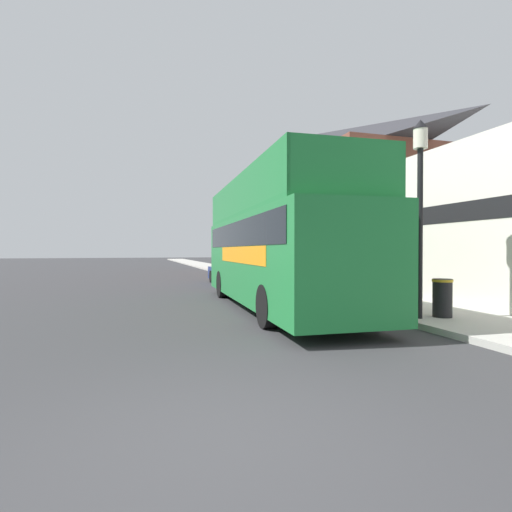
{
  "coord_description": "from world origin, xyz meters",
  "views": [
    {
      "loc": [
        -0.69,
        -3.43,
        1.72
      ],
      "look_at": [
        2.83,
        8.06,
        1.55
      ],
      "focal_mm": 28.0,
      "sensor_mm": 36.0,
      "label": 1
    }
  ],
  "objects_px": {
    "tour_bus": "(275,250)",
    "litter_bin": "(442,297)",
    "lamp_post_third": "(252,224)",
    "parked_car_ahead_of_bus": "(233,272)",
    "lamp_post_nearest": "(420,181)",
    "lamp_post_second": "(301,202)"
  },
  "relations": [
    {
      "from": "tour_bus",
      "to": "litter_bin",
      "type": "height_order",
      "value": "tour_bus"
    },
    {
      "from": "tour_bus",
      "to": "lamp_post_third",
      "type": "height_order",
      "value": "lamp_post_third"
    },
    {
      "from": "parked_car_ahead_of_bus",
      "to": "lamp_post_nearest",
      "type": "distance_m",
      "value": 12.44
    },
    {
      "from": "lamp_post_second",
      "to": "tour_bus",
      "type": "bearing_deg",
      "value": -123.85
    },
    {
      "from": "tour_bus",
      "to": "lamp_post_third",
      "type": "distance_m",
      "value": 11.28
    },
    {
      "from": "litter_bin",
      "to": "lamp_post_nearest",
      "type": "bearing_deg",
      "value": 179.63
    },
    {
      "from": "lamp_post_third",
      "to": "litter_bin",
      "type": "distance_m",
      "value": 14.65
    },
    {
      "from": "parked_car_ahead_of_bus",
      "to": "litter_bin",
      "type": "bearing_deg",
      "value": -80.16
    },
    {
      "from": "parked_car_ahead_of_bus",
      "to": "litter_bin",
      "type": "height_order",
      "value": "parked_car_ahead_of_bus"
    },
    {
      "from": "lamp_post_nearest",
      "to": "lamp_post_third",
      "type": "bearing_deg",
      "value": 89.3
    },
    {
      "from": "tour_bus",
      "to": "lamp_post_nearest",
      "type": "bearing_deg",
      "value": -53.9
    },
    {
      "from": "lamp_post_second",
      "to": "lamp_post_nearest",
      "type": "bearing_deg",
      "value": -91.18
    },
    {
      "from": "lamp_post_second",
      "to": "litter_bin",
      "type": "xyz_separation_m",
      "value": [
        0.5,
        -7.21,
        -3.07
      ]
    },
    {
      "from": "lamp_post_second",
      "to": "litter_bin",
      "type": "relative_size",
      "value": 5.76
    },
    {
      "from": "tour_bus",
      "to": "lamp_post_second",
      "type": "bearing_deg",
      "value": 58.67
    },
    {
      "from": "lamp_post_nearest",
      "to": "lamp_post_second",
      "type": "distance_m",
      "value": 7.21
    },
    {
      "from": "tour_bus",
      "to": "lamp_post_second",
      "type": "distance_m",
      "value": 4.86
    },
    {
      "from": "parked_car_ahead_of_bus",
      "to": "litter_bin",
      "type": "relative_size",
      "value": 4.72
    },
    {
      "from": "lamp_post_nearest",
      "to": "lamp_post_second",
      "type": "relative_size",
      "value": 0.88
    },
    {
      "from": "tour_bus",
      "to": "lamp_post_third",
      "type": "relative_size",
      "value": 2.21
    },
    {
      "from": "lamp_post_third",
      "to": "parked_car_ahead_of_bus",
      "type": "bearing_deg",
      "value": -126.21
    },
    {
      "from": "lamp_post_second",
      "to": "litter_bin",
      "type": "bearing_deg",
      "value": -86.05
    }
  ]
}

